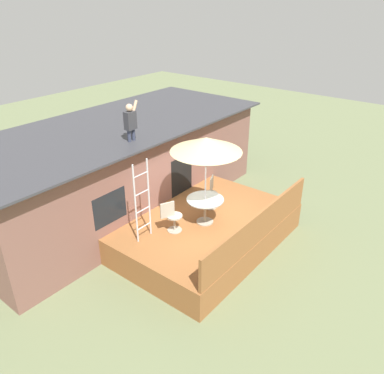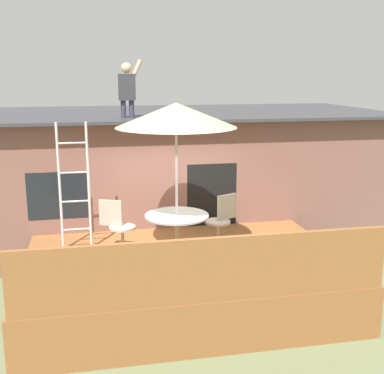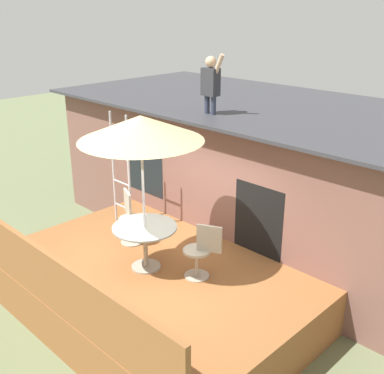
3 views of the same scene
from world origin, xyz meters
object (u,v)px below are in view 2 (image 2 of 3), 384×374
Objects in this scene: step_ladder at (74,187)px; person_figure at (127,86)px; patio_chair_right at (221,221)px; patio_chair_left at (118,227)px; patio_table at (177,224)px; patio_umbrella at (176,115)px.

step_ladder is 1.98× the size of person_figure.
person_figure is 1.21× the size of patio_chair_right.
patio_chair_right is at bearing 24.33° from patio_chair_left.
step_ladder is 2.39× the size of patio_chair_left.
patio_chair_left is at bearing -26.28° from patio_chair_right.
patio_table is at bearing -0.00° from patio_chair_right.
patio_table is 3.10m from person_figure.
patio_table is 1.13× the size of patio_chair_left.
patio_umbrella is 2.11m from patio_chair_right.
step_ladder is 1.02m from patio_chair_left.
step_ladder is at bearing -127.34° from person_figure.
patio_umbrella is at bearing -26.11° from step_ladder.
patio_umbrella is 2.29× the size of person_figure.
patio_umbrella reaches higher than step_ladder.
patio_umbrella is at bearing -0.00° from patio_chair_left.
patio_chair_left is (0.70, -0.37, -0.64)m from step_ladder.
patio_chair_left is 1.00× the size of patio_chair_right.
patio_umbrella is 2.76× the size of patio_chair_right.
step_ladder is 2.37m from person_figure.
patio_table is at bearing 0.00° from patio_chair_left.
step_ladder is (-1.62, 0.80, -1.25)m from patio_umbrella.
patio_umbrella is at bearing -0.00° from patio_chair_right.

